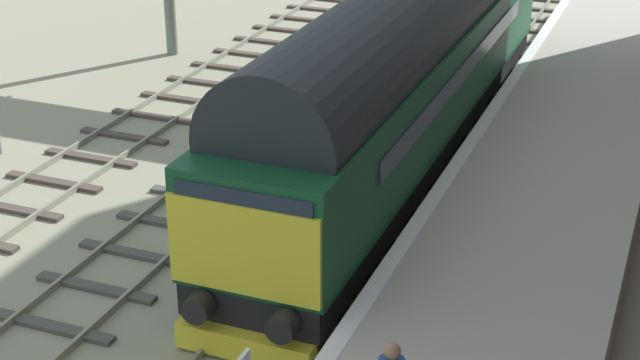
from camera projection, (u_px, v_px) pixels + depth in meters
ground_plane at (301, 290)px, 18.15m from camera, size 140.00×140.00×0.00m
track_main at (300, 288)px, 18.13m from camera, size 2.50×60.00×0.15m
track_adjacent_west at (135, 253)px, 19.32m from camera, size 2.50×60.00×0.15m
station_platform at (493, 305)px, 16.73m from camera, size 4.00×44.00×1.01m
diesel_locomotive at (407, 64)px, 22.53m from camera, size 2.74×17.86×4.68m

